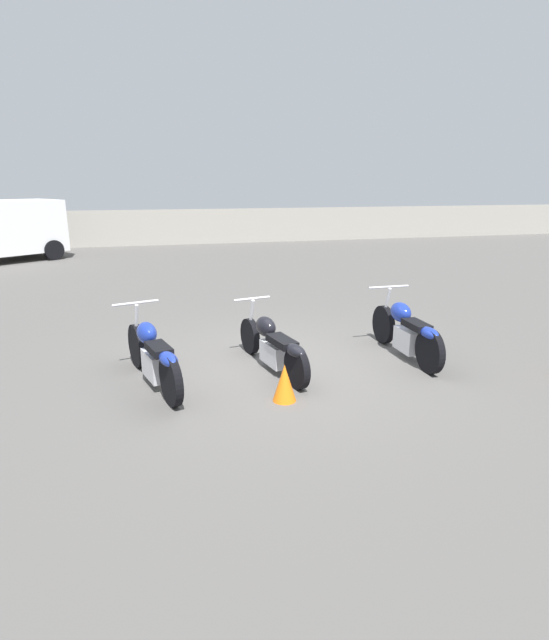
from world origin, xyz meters
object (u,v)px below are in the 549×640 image
Objects in this scene: motorcycle_slot_2 at (407,331)px; traffic_cone_far at (284,383)px; motorcycle_slot_0 at (153,356)px; motorcycle_slot_1 at (273,345)px.

motorcycle_slot_2 reaches higher than traffic_cone_far.
motorcycle_slot_0 is 1.71m from motorcycle_slot_1.
motorcycle_slot_2 is at bearing -10.82° from motorcycle_slot_1.
motorcycle_slot_0 is at bearing 150.06° from traffic_cone_far.
motorcycle_slot_2 reaches higher than motorcycle_slot_1.
motorcycle_slot_0 reaches higher than motorcycle_slot_1.
motorcycle_slot_1 is 2.16m from motorcycle_slot_2.
motorcycle_slot_1 is at bearing 83.41° from traffic_cone_far.
traffic_cone_far is at bearing -155.02° from motorcycle_slot_2.
motorcycle_slot_1 is 1.02× the size of motorcycle_slot_2.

